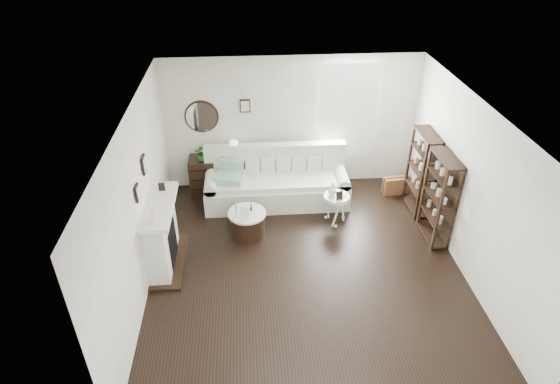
{
  "coord_description": "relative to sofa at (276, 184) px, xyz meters",
  "views": [
    {
      "loc": [
        -0.87,
        -5.78,
        5.15
      ],
      "look_at": [
        -0.37,
        0.8,
        0.98
      ],
      "focal_mm": 30.0,
      "sensor_mm": 36.0,
      "label": 1
    }
  ],
  "objects": [
    {
      "name": "room",
      "position": [
        1.08,
        0.61,
        1.24
      ],
      "size": [
        5.5,
        5.5,
        5.5
      ],
      "color": "black",
      "rests_on": "ground"
    },
    {
      "name": "fireplace",
      "position": [
        -1.97,
        -1.79,
        0.18
      ],
      "size": [
        0.5,
        1.4,
        1.84
      ],
      "color": "white",
      "rests_on": "ground"
    },
    {
      "name": "table_lamp",
      "position": [
        -0.8,
        0.38,
        0.6
      ],
      "size": [
        0.3,
        0.3,
        0.36
      ],
      "primitive_type": null,
      "rotation": [
        0.0,
        0.0,
        -0.42
      ],
      "color": "#F3E9CD",
      "rests_on": "dresser"
    },
    {
      "name": "suitcase",
      "position": [
        2.45,
        0.04,
        -0.18
      ],
      "size": [
        0.55,
        0.23,
        0.36
      ],
      "primitive_type": "cube",
      "rotation": [
        0.0,
        0.0,
        0.1
      ],
      "color": "brown",
      "rests_on": "ground"
    },
    {
      "name": "card_frame_drum",
      "position": [
        -0.64,
        -1.28,
        0.22
      ],
      "size": [
        0.17,
        0.1,
        0.22
      ],
      "primitive_type": "cube",
      "rotation": [
        -0.21,
        0.0,
        -0.28
      ],
      "color": "silver",
      "rests_on": "drum_table"
    },
    {
      "name": "card_frame_ped",
      "position": [
        1.06,
        -0.99,
        0.3
      ],
      "size": [
        0.13,
        0.06,
        0.16
      ],
      "primitive_type": "cube",
      "rotation": [
        -0.21,
        0.0,
        0.14
      ],
      "color": "black",
      "rests_on": "pedestal_table"
    },
    {
      "name": "potted_plant",
      "position": [
        -1.42,
        0.34,
        0.57
      ],
      "size": [
        0.29,
        0.25,
        0.31
      ],
      "primitive_type": "imported",
      "rotation": [
        0.0,
        0.0,
        0.02
      ],
      "color": "#1C621C",
      "rests_on": "dresser"
    },
    {
      "name": "pedestal_table",
      "position": [
        1.04,
        -0.86,
        0.17
      ],
      "size": [
        0.48,
        0.48,
        0.58
      ],
      "rotation": [
        0.0,
        0.0,
        -0.1
      ],
      "color": "white",
      "rests_on": "ground"
    },
    {
      "name": "eiffel_drum",
      "position": [
        -0.52,
        -1.07,
        0.2
      ],
      "size": [
        0.11,
        0.11,
        0.18
      ],
      "primitive_type": null,
      "rotation": [
        0.0,
        0.0,
        0.13
      ],
      "color": "black",
      "rests_on": "drum_table"
    },
    {
      "name": "eiffel_ped",
      "position": [
        1.13,
        -0.83,
        0.32
      ],
      "size": [
        0.13,
        0.13,
        0.19
      ],
      "primitive_type": null,
      "rotation": [
        0.0,
        0.0,
        0.24
      ],
      "color": "black",
      "rests_on": "pedestal_table"
    },
    {
      "name": "bottle_drum",
      "position": [
        -0.76,
        -1.19,
        0.25
      ],
      "size": [
        0.06,
        0.06,
        0.27
      ],
      "primitive_type": "cylinder",
      "color": "silver",
      "rests_on": "drum_table"
    },
    {
      "name": "shelf_unit_far",
      "position": [
        2.68,
        -0.54,
        0.44
      ],
      "size": [
        0.3,
        0.8,
        1.6
      ],
      "color": "black",
      "rests_on": "ground"
    },
    {
      "name": "sofa",
      "position": [
        0.0,
        0.0,
        0.0
      ],
      "size": [
        2.78,
        0.96,
        1.08
      ],
      "color": "beige",
      "rests_on": "ground"
    },
    {
      "name": "drum_table",
      "position": [
        -0.59,
        -1.12,
        -0.12
      ],
      "size": [
        0.67,
        0.67,
        0.47
      ],
      "rotation": [
        0.0,
        0.0,
        0.24
      ],
      "color": "black",
      "rests_on": "ground"
    },
    {
      "name": "quilt",
      "position": [
        -0.91,
        -0.14,
        0.27
      ],
      "size": [
        0.64,
        0.57,
        0.14
      ],
      "primitive_type": "cube",
      "rotation": [
        0.0,
        0.0,
        -0.24
      ],
      "color": "#278F64",
      "rests_on": "sofa"
    },
    {
      "name": "flask_ped",
      "position": [
        0.96,
        -0.84,
        0.36
      ],
      "size": [
        0.15,
        0.15,
        0.27
      ],
      "primitive_type": null,
      "color": "silver",
      "rests_on": "pedestal_table"
    },
    {
      "name": "shelf_unit_near",
      "position": [
        2.68,
        -1.44,
        0.44
      ],
      "size": [
        0.3,
        0.8,
        1.6
      ],
      "color": "black",
      "rests_on": "ground"
    },
    {
      "name": "dresser",
      "position": [
        -1.13,
        0.38,
        0.03
      ],
      "size": [
        1.16,
        0.5,
        0.77
      ],
      "color": "black",
      "rests_on": "ground"
    }
  ]
}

